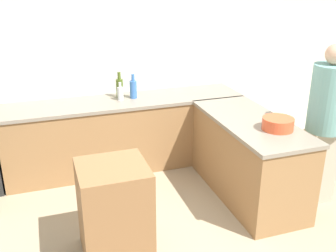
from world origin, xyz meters
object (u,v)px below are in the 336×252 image
object	(u,v)px
island_table	(115,211)
person_at_peninsula	(325,121)
mixing_bowl	(278,124)
vinegar_bottle_clear	(120,93)
water_bottle_blue	(133,89)
olive_oil_bottle	(120,87)

from	to	relation	value
island_table	person_at_peninsula	world-z (taller)	person_at_peninsula
island_table	mixing_bowl	distance (m)	1.78
mixing_bowl	vinegar_bottle_clear	xyz separation A→B (m)	(-1.27, 1.43, 0.03)
person_at_peninsula	mixing_bowl	bearing A→B (deg)	176.64
island_table	water_bottle_blue	distance (m)	1.86
island_table	person_at_peninsula	xyz separation A→B (m)	(2.23, 0.17, 0.49)
island_table	person_at_peninsula	distance (m)	2.29
mixing_bowl	person_at_peninsula	bearing A→B (deg)	-3.36
vinegar_bottle_clear	olive_oil_bottle	bearing A→B (deg)	81.42
olive_oil_bottle	person_at_peninsula	distance (m)	2.38
mixing_bowl	water_bottle_blue	distance (m)	1.83
vinegar_bottle_clear	olive_oil_bottle	xyz separation A→B (m)	(0.02, 0.11, 0.04)
mixing_bowl	olive_oil_bottle	xyz separation A→B (m)	(-1.25, 1.54, 0.07)
vinegar_bottle_clear	person_at_peninsula	size ratio (longest dim) A/B	0.13
mixing_bowl	vinegar_bottle_clear	distance (m)	1.91
olive_oil_bottle	person_at_peninsula	size ratio (longest dim) A/B	0.19
person_at_peninsula	olive_oil_bottle	bearing A→B (deg)	138.73
island_table	mixing_bowl	xyz separation A→B (m)	(1.69, 0.20, 0.52)
island_table	water_bottle_blue	xyz separation A→B (m)	(0.60, 1.67, 0.58)
water_bottle_blue	person_at_peninsula	bearing A→B (deg)	-42.42
vinegar_bottle_clear	olive_oil_bottle	distance (m)	0.12
island_table	water_bottle_blue	size ratio (longest dim) A/B	2.85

